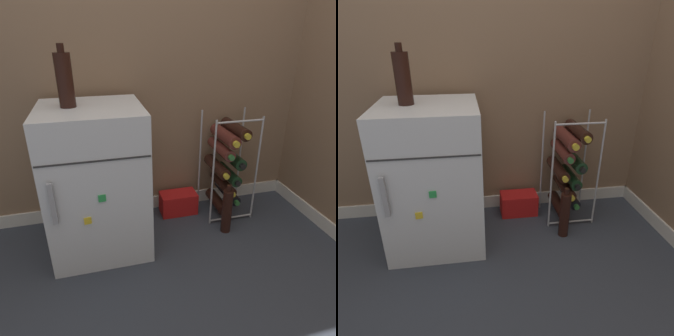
# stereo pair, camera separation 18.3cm
# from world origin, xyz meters

# --- Properties ---
(ground_plane) EXTENTS (14.00, 14.00, 0.00)m
(ground_plane) POSITION_xyz_m (0.00, 0.00, 0.00)
(ground_plane) COLOR #333842
(wall_back) EXTENTS (7.04, 0.07, 2.50)m
(wall_back) POSITION_xyz_m (0.00, 0.64, 1.24)
(wall_back) COLOR #84664C
(wall_back) RESTS_ON ground_plane
(mini_fridge) EXTENTS (0.53, 0.54, 0.84)m
(mini_fridge) POSITION_xyz_m (-0.39, 0.30, 0.42)
(mini_fridge) COLOR silver
(mini_fridge) RESTS_ON ground_plane
(wine_rack) EXTENTS (0.32, 0.33, 0.72)m
(wine_rack) POSITION_xyz_m (0.46, 0.42, 0.37)
(wine_rack) COLOR #B2B2B7
(wine_rack) RESTS_ON ground_plane
(soda_box) EXTENTS (0.25, 0.14, 0.15)m
(soda_box) POSITION_xyz_m (0.15, 0.49, 0.08)
(soda_box) COLOR red
(soda_box) RESTS_ON ground_plane
(fridge_top_bottle) EXTENTS (0.08, 0.08, 0.30)m
(fridge_top_bottle) POSITION_xyz_m (-0.48, 0.31, 0.97)
(fridge_top_bottle) COLOR black
(fridge_top_bottle) RESTS_ON mini_fridge
(loose_bottle_floor) EXTENTS (0.06, 0.06, 0.33)m
(loose_bottle_floor) POSITION_xyz_m (0.39, 0.20, 0.15)
(loose_bottle_floor) COLOR black
(loose_bottle_floor) RESTS_ON ground_plane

